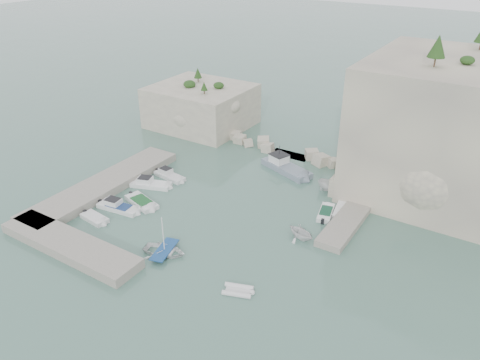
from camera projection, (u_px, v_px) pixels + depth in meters
The scene contains 22 objects.
ground at pixel (213, 223), 55.04m from camera, with size 400.00×400.00×0.00m, color #4D7466.
cliff_east at pixel (472, 133), 57.41m from camera, with size 26.00×22.00×17.00m, color beige.
cliff_terrace at pixel (371, 180), 61.78m from camera, with size 8.00×10.00×2.50m, color beige.
outcrop_west at pixel (201, 106), 81.56m from camera, with size 16.00×14.00×7.00m, color beige.
quay_west at pixel (104, 185), 62.07m from camera, with size 5.00×24.00×1.10m, color #9E9689.
quay_south at pixel (69, 245), 50.17m from camera, with size 18.00×4.00×1.10m, color #9E9689.
ledge_east at pixel (353, 214), 55.96m from camera, with size 3.00×16.00×0.80m, color #9E9689.
breakwater at pixel (290, 151), 71.64m from camera, with size 28.00×3.00×1.40m, color beige.
motorboat_a at pixel (170, 178), 65.11m from camera, with size 5.41×1.61×1.40m, color silver, non-canonical shape.
motorboat_b at pixel (151, 186), 62.93m from camera, with size 5.93×1.94×1.40m, color white, non-canonical shape.
motorboat_c at pixel (142, 204), 58.85m from camera, with size 5.53×2.01×0.70m, color silver, non-canonical shape.
motorboat_d at pixel (119, 210), 57.65m from camera, with size 6.16×1.83×1.40m, color silver, non-canonical shape.
motorboat_e at pixel (95, 220), 55.50m from camera, with size 3.99×1.63×0.70m, color silver, non-canonical shape.
rowboat at pixel (165, 253), 49.73m from camera, with size 3.31×4.63×0.96m, color white.
inflatable_dinghy at pixel (238, 292), 44.40m from camera, with size 3.06×1.49×0.44m, color silver, non-canonical shape.
tender_east_a at pixel (300, 238), 52.31m from camera, with size 2.93×3.40×1.79m, color white.
tender_east_b at pixel (326, 215), 56.59m from camera, with size 4.54×1.55×0.70m, color white, non-canonical shape.
tender_east_c at pixel (343, 211), 57.39m from camera, with size 5.19×1.68×0.70m, color white, non-canonical shape.
tender_east_d at pixel (336, 192), 61.52m from camera, with size 1.86×4.96×1.91m, color silver.
work_boat at pixel (286, 171), 66.99m from camera, with size 8.91×2.63×2.20m, color slate, non-canonical shape.
rowboat_mast at pixel (163, 233), 48.53m from camera, with size 0.10×0.10×4.20m, color white.
vegetation at pixel (446, 48), 56.50m from camera, with size 53.48×13.88×13.40m.
Camera 1 is at (27.47, -37.47, 30.11)m, focal length 35.00 mm.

